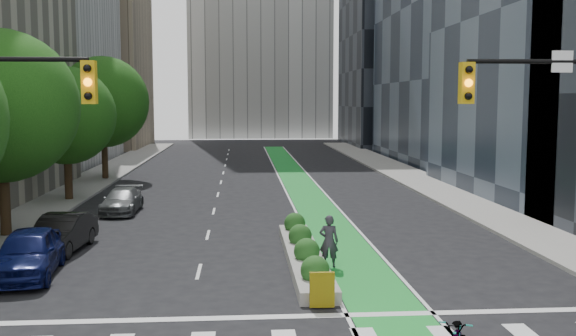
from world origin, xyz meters
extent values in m
plane|color=black|center=(0.00, 0.00, 0.00)|extent=(160.00, 160.00, 0.00)
cube|color=gray|center=(-11.80, 25.00, 0.07)|extent=(3.60, 90.00, 0.15)
cube|color=gray|center=(11.80, 25.00, 0.07)|extent=(3.60, 90.00, 0.15)
cube|color=#1A8F2E|center=(3.00, 30.00, 0.01)|extent=(2.20, 70.00, 0.01)
cube|color=tan|center=(-20.00, 66.00, 13.00)|extent=(14.00, 16.00, 26.00)
cube|color=black|center=(20.00, 68.00, 14.00)|extent=(14.00, 18.00, 28.00)
cylinder|color=black|center=(-11.00, 12.00, 2.52)|extent=(0.44, 0.44, 5.04)
sphere|color=#14420E|center=(-11.00, 12.00, 5.58)|extent=(6.40, 6.40, 6.40)
cylinder|color=black|center=(-11.00, 22.00, 2.24)|extent=(0.44, 0.44, 4.48)
sphere|color=#14420E|center=(-11.00, 22.00, 4.96)|extent=(5.60, 5.60, 5.60)
cylinder|color=black|center=(-11.00, 32.00, 2.58)|extent=(0.44, 0.44, 5.15)
sphere|color=#14420E|center=(-11.00, 32.00, 5.70)|extent=(6.60, 6.60, 6.60)
cube|color=gold|center=(-4.70, 0.50, 6.25)|extent=(0.34, 0.28, 1.05)
sphere|color=orange|center=(-4.70, 0.34, 6.25)|extent=(0.20, 0.20, 0.20)
cylinder|color=black|center=(7.45, 0.50, 6.80)|extent=(5.50, 0.12, 0.12)
cube|color=gold|center=(4.70, 0.50, 6.25)|extent=(0.34, 0.28, 1.05)
sphere|color=orange|center=(4.70, 0.34, 6.25)|extent=(0.20, 0.20, 0.20)
cube|color=white|center=(7.17, 0.47, 6.80)|extent=(0.55, 0.04, 0.55)
cube|color=gray|center=(1.20, 7.00, 0.20)|extent=(1.20, 10.00, 0.40)
cube|color=yellow|center=(1.20, 1.80, 0.55)|extent=(0.70, 0.12, 1.00)
sphere|color=#194C19|center=(1.20, 3.50, 0.65)|extent=(0.90, 0.90, 0.90)
sphere|color=#194C19|center=(1.20, 6.00, 0.65)|extent=(0.90, 0.90, 0.90)
sphere|color=#194C19|center=(1.20, 8.50, 0.65)|extent=(0.90, 0.90, 0.90)
sphere|color=#194C19|center=(1.20, 11.00, 0.65)|extent=(0.90, 0.90, 0.90)
imported|color=#312D36|center=(2.00, 6.26, 0.93)|extent=(0.74, 0.56, 1.85)
imported|color=#0B1246|center=(-8.08, 5.81, 0.80)|extent=(2.38, 4.85, 1.59)
imported|color=black|center=(-7.96, 9.29, 0.72)|extent=(1.92, 4.49, 1.44)
imported|color=#525456|center=(-7.23, 17.93, 0.62)|extent=(1.81, 4.31, 1.24)
camera|label=1|loc=(-1.01, -15.52, 5.81)|focal=40.00mm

